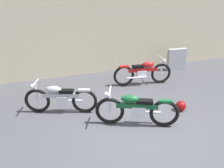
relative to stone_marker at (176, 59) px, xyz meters
The scene contains 7 objects.
ground_plane 4.88m from the stone_marker, 131.85° to the right, with size 40.00×40.00×0.00m, color #47474C.
building_wall 3.55m from the stone_marker, 165.21° to the left, with size 18.00×0.30×3.21m, color beige.
stone_marker is the anchor object (origin of this frame).
helmet 3.50m from the stone_marker, 120.24° to the right, with size 0.29×0.29×0.29m, color maroon.
motorcycle_green 4.64m from the stone_marker, 135.01° to the right, with size 1.97×1.03×0.95m.
motorcycle_red 2.17m from the stone_marker, 154.41° to the right, with size 2.10×0.59×0.94m.
motorcycle_silver 5.39m from the stone_marker, 158.13° to the right, with size 1.94×0.88×0.91m.
Camera 1 is at (-2.30, -4.44, 3.42)m, focal length 38.35 mm.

